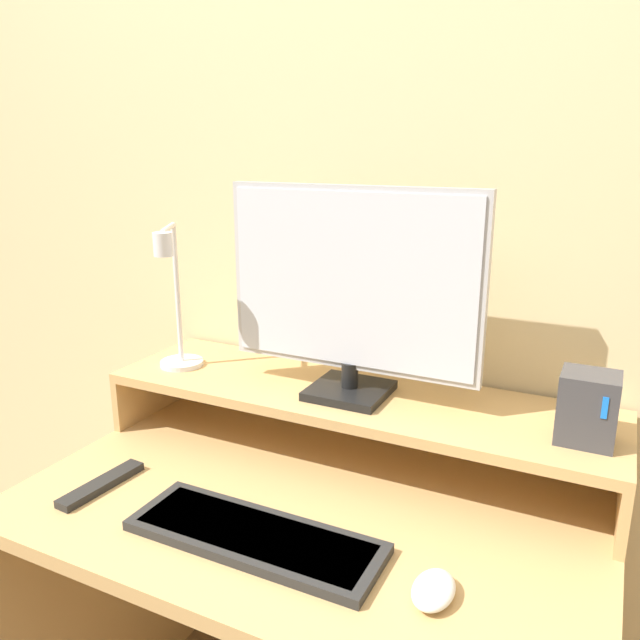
% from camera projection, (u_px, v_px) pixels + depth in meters
% --- Properties ---
extents(wall_back, '(6.00, 0.05, 2.50)m').
position_uv_depth(wall_back, '(388.00, 214.00, 1.42)').
color(wall_back, beige).
rests_on(wall_back, ground_plane).
extents(desk, '(1.11, 0.72, 0.74)m').
position_uv_depth(desk, '(312.00, 591.00, 1.28)').
color(desk, tan).
rests_on(desk, ground_plane).
extents(monitor_shelf, '(1.11, 0.31, 0.15)m').
position_uv_depth(monitor_shelf, '(353.00, 401.00, 1.36)').
color(monitor_shelf, tan).
rests_on(monitor_shelf, desk).
extents(monitor, '(0.55, 0.16, 0.44)m').
position_uv_depth(monitor, '(353.00, 289.00, 1.28)').
color(monitor, black).
rests_on(monitor, monitor_shelf).
extents(desk_lamp, '(0.14, 0.19, 0.35)m').
position_uv_depth(desk_lamp, '(175.00, 310.00, 1.44)').
color(desk_lamp, silver).
rests_on(desk_lamp, monitor_shelf).
extents(router_dock, '(0.10, 0.09, 0.13)m').
position_uv_depth(router_dock, '(588.00, 408.00, 1.11)').
color(router_dock, '#3D3D42').
rests_on(router_dock, monitor_shelf).
extents(keyboard, '(0.46, 0.15, 0.02)m').
position_uv_depth(keyboard, '(255.00, 536.00, 1.08)').
color(keyboard, '#282828').
rests_on(keyboard, desk).
extents(mouse, '(0.06, 0.10, 0.03)m').
position_uv_depth(mouse, '(434.00, 590.00, 0.94)').
color(mouse, white).
rests_on(mouse, desk).
extents(remote_control, '(0.05, 0.20, 0.02)m').
position_uv_depth(remote_control, '(102.00, 484.00, 1.25)').
color(remote_control, black).
rests_on(remote_control, desk).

